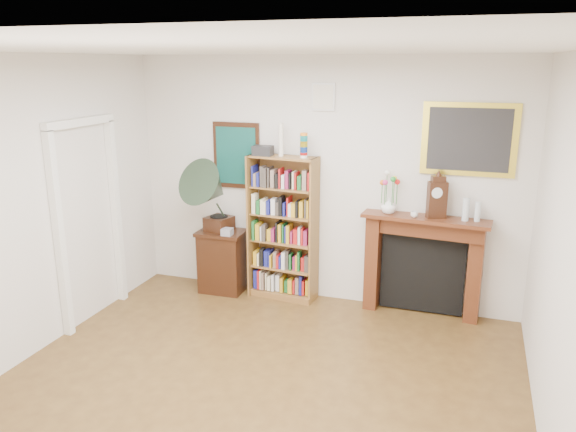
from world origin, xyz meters
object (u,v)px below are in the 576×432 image
Objects in this scene: fireplace at (423,257)px; bottle_right at (478,212)px; bottle_left at (466,209)px; flower_vase at (389,206)px; gramophone at (212,191)px; cd_stack at (227,232)px; mantel_clock at (437,198)px; side_cabinet at (222,261)px; teacup at (414,214)px; bookshelf at (283,220)px.

fireplace is 0.77m from bottle_right.
fireplace is 5.67× the size of bottle_left.
bottle_left is at bearing -2.50° from flower_vase.
gramophone is at bearing -173.64° from flower_vase.
gramophone is at bearing -176.15° from bottle_left.
flower_vase is (1.83, 0.20, 0.41)m from cd_stack.
flower_vase is (-0.50, 0.02, -0.13)m from mantel_clock.
side_cabinet is at bearing -177.55° from flower_vase.
teacup is 0.64m from bottle_right.
bookshelf is 8.14× the size of bottle_left.
flower_vase is at bearing 155.01° from mantel_clock.
gramophone reaches higher than cd_stack.
bottle_right is at bearing -0.14° from side_cabinet.
fireplace is 3.03× the size of mantel_clock.
cd_stack is 0.50× the size of bottle_left.
gramophone is 7.63× the size of cd_stack.
teacup is at bearing 3.63° from bookshelf.
teacup is at bearing -174.92° from bottle_right.
bottle_left is (2.80, 0.19, -0.03)m from gramophone.
gramophone reaches higher than bottle_right.
teacup is (-0.22, -0.05, -0.18)m from mantel_clock.
gramophone reaches higher than bottle_left.
fireplace is 6.81× the size of bottle_right.
teacup is at bearing 171.41° from mantel_clock.
mantel_clock reaches higher than bottle_right.
flower_vase is (1.21, 0.02, 0.27)m from bookshelf.
bookshelf is at bearing -179.96° from bottle_right.
bottle_left reaches higher than side_cabinet.
fireplace is at bearing 20.17° from gramophone.
flower_vase reaches higher than teacup.
bottle_left is (0.30, -0.01, -0.10)m from mantel_clock.
teacup is (2.12, 0.13, 0.36)m from cd_stack.
teacup reaches higher than cd_stack.
bookshelf reaches higher than fireplace.
cd_stack is (0.17, 0.02, -0.48)m from gramophone.
bookshelf is at bearing -173.13° from fireplace.
bottle_right is (0.91, -0.02, 0.02)m from flower_vase.
fireplace is 2.49m from gramophone.
flower_vase is at bearing 6.34° from cd_stack.
gramophone is at bearing -169.04° from fireplace.
cd_stack is 0.60× the size of bottle_right.
gramophone is 2.01m from flower_vase.
teacup is at bearing -129.74° from fireplace.
flower_vase is at bearing 20.28° from gramophone.
gramophone is at bearing -173.47° from cd_stack.
gramophone is 3.82× the size of bottle_left.
bottle_left is at bearing -0.40° from side_cabinet.
bookshelf reaches higher than side_cabinet.
fireplace is at bearing 7.88° from bookshelf.
bottle_right reaches higher than cd_stack.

